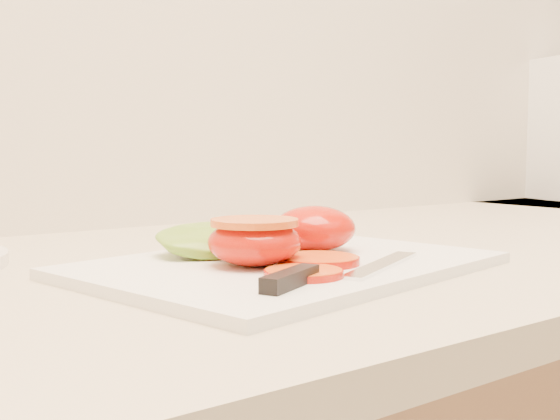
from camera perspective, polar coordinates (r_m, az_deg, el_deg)
cutting_board at (r=0.64m, az=0.54°, el=-4.50°), size 0.40×0.32×0.01m
tomato_half_dome at (r=0.69m, az=2.80°, el=-1.50°), size 0.08×0.08×0.05m
tomato_half_cut at (r=0.61m, az=-2.08°, el=-2.45°), size 0.08×0.08×0.04m
tomato_slice_0 at (r=0.62m, az=3.18°, el=-4.08°), size 0.07×0.07×0.01m
tomato_slice_1 at (r=0.56m, az=1.93°, el=-5.13°), size 0.06×0.06×0.01m
lettuce_leaf_0 at (r=0.68m, az=-5.05°, el=-2.48°), size 0.15×0.11×0.02m
knife at (r=0.56m, az=4.05°, el=-5.11°), size 0.22×0.08×0.01m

